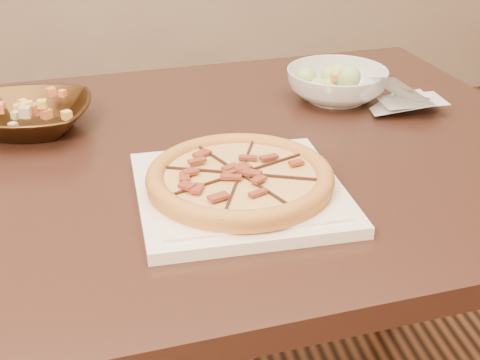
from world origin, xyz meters
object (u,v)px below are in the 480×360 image
(dining_table, at_px, (153,208))
(salad_bowl, at_px, (337,85))
(plate, at_px, (240,192))
(bronze_bowl, at_px, (31,117))
(pizza, at_px, (240,178))

(dining_table, distance_m, salad_bowl, 0.46)
(dining_table, relative_size, plate, 4.99)
(dining_table, distance_m, bronze_bowl, 0.29)
(pizza, xyz_separation_m, salad_bowl, (0.27, 0.37, -0.00))
(dining_table, distance_m, plate, 0.23)
(pizza, bearing_deg, plate, 16.38)
(dining_table, xyz_separation_m, pizza, (0.12, -0.16, 0.13))
(dining_table, height_order, salad_bowl, salad_bowl)
(bronze_bowl, height_order, salad_bowl, salad_bowl)
(bronze_bowl, xyz_separation_m, salad_bowl, (0.60, 0.05, 0.01))
(dining_table, relative_size, bronze_bowl, 7.13)
(pizza, height_order, bronze_bowl, bronze_bowl)
(bronze_bowl, bearing_deg, plate, -44.51)
(plate, height_order, salad_bowl, salad_bowl)
(bronze_bowl, bearing_deg, salad_bowl, 4.88)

